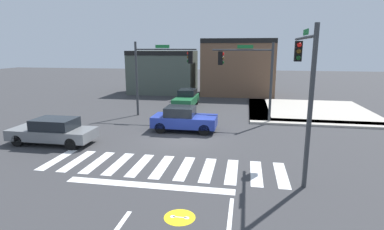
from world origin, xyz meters
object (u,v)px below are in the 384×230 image
car_blue (184,119)px  car_gray (53,131)px  car_green (186,98)px  traffic_signal_northwest (159,66)px  traffic_signal_southeast (305,74)px  traffic_signal_northeast (249,69)px

car_blue → car_gray: (-6.67, -4.01, -0.06)m
car_green → car_gray: bearing=-23.0°
car_blue → car_gray: bearing=-149.0°
traffic_signal_northwest → car_green: traffic_signal_northwest is taller
car_blue → traffic_signal_northwest: bearing=123.9°
traffic_signal_northwest → traffic_signal_southeast: size_ratio=0.94×
traffic_signal_northwest → car_blue: traffic_signal_northwest is taller
car_green → traffic_signal_northwest: bearing=-17.1°
car_blue → car_green: size_ratio=0.91×
traffic_signal_northeast → car_gray: (-10.75, -7.13, -3.12)m
car_green → car_gray: car_green is taller
traffic_signal_southeast → traffic_signal_northeast: bearing=14.1°
traffic_signal_northwest → car_green: size_ratio=1.28×
traffic_signal_northwest → traffic_signal_southeast: bearing=-47.3°
traffic_signal_northwest → traffic_signal_northeast: (6.83, -0.96, -0.06)m
traffic_signal_northeast → car_gray: size_ratio=1.20×
traffic_signal_northwest → car_blue: (2.74, -4.08, -3.13)m
traffic_signal_southeast → car_green: size_ratio=1.36×
traffic_signal_southeast → car_green: (-7.74, 14.03, -3.48)m
traffic_signal_southeast → car_gray: 13.54m
car_blue → traffic_signal_northeast: bearing=37.4°
traffic_signal_northeast → traffic_signal_southeast: 9.13m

